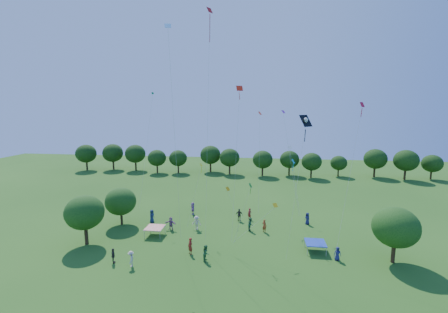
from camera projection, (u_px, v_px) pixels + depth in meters
near_tree_west at (85, 213)px, 34.89m from camera, size 4.44×4.44×5.91m
near_tree_north at (121, 201)px, 40.98m from camera, size 4.16×4.16×5.19m
near_tree_east at (396, 227)px, 30.68m from camera, size 4.58×4.58×5.92m
treeline at (238, 158)px, 72.76m from camera, size 88.01×8.77×6.77m
tent_red_stripe at (155, 228)px, 37.74m from camera, size 2.20×2.20×1.10m
tent_blue at (315, 243)px, 33.50m from camera, size 2.20×2.20×1.10m
crowd_person_0 at (307, 219)px, 41.43m from camera, size 0.82×0.92×1.65m
crowd_person_1 at (190, 246)px, 32.92m from camera, size 0.81×0.79×1.85m
crowd_person_2 at (206, 253)px, 31.49m from camera, size 0.52×0.89×1.74m
crowd_person_3 at (197, 223)px, 39.60m from camera, size 1.26×0.64×1.87m
crowd_person_4 at (113, 256)px, 31.03m from camera, size 0.80×1.02×1.58m
crowd_person_5 at (171, 223)px, 39.61m from camera, size 1.68×0.91×1.71m
crowd_person_6 at (337, 254)px, 31.60m from camera, size 0.74×0.41×1.48m
crowd_person_7 at (250, 214)px, 43.30m from camera, size 0.72×0.68×1.63m
crowd_person_8 at (251, 224)px, 39.26m from camera, size 0.58×0.92×1.76m
crowd_person_9 at (131, 259)px, 30.32m from camera, size 0.74×1.17×1.65m
crowd_person_10 at (239, 215)px, 42.67m from camera, size 1.07×0.54×1.77m
crowd_person_11 at (193, 208)px, 45.35m from camera, size 1.07×1.84×1.86m
crowd_person_12 at (152, 216)px, 42.12m from camera, size 0.66×0.98×1.83m
crowd_person_13 at (264, 226)px, 38.79m from camera, size 0.76×0.71×1.72m
pirate_kite at (305, 123)px, 27.78m from camera, size 2.12×1.51×14.01m
red_high_kite at (209, 55)px, 34.06m from camera, size 0.71×4.74×25.99m
small_kite_0 at (238, 115)px, 32.95m from camera, size 0.98×2.82×17.09m
small_kite_1 at (228, 191)px, 41.92m from camera, size 1.50×0.74×3.72m
small_kite_2 at (199, 177)px, 37.79m from camera, size 1.67×1.99×7.72m
small_kite_3 at (248, 194)px, 32.45m from camera, size 1.95×1.15×6.59m
small_kite_4 at (172, 87)px, 29.38m from camera, size 0.69×3.43×22.43m
small_kite_5 at (287, 134)px, 42.64m from camera, size 2.56×4.38×14.35m
small_kite_6 at (291, 157)px, 44.33m from camera, size 1.64×5.32×9.07m
small_kite_7 at (294, 170)px, 37.10m from camera, size 1.70×3.90×8.48m
small_kite_8 at (357, 134)px, 31.34m from camera, size 3.41×5.29×15.28m
small_kite_9 at (260, 131)px, 44.43m from camera, size 0.61×5.33×14.14m
small_kite_10 at (269, 211)px, 32.30m from camera, size 4.87×0.94×4.49m
small_kite_11 at (148, 133)px, 45.39m from camera, size 1.15×4.81×17.08m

